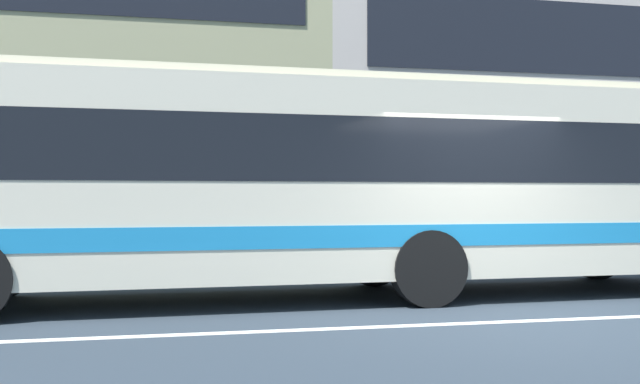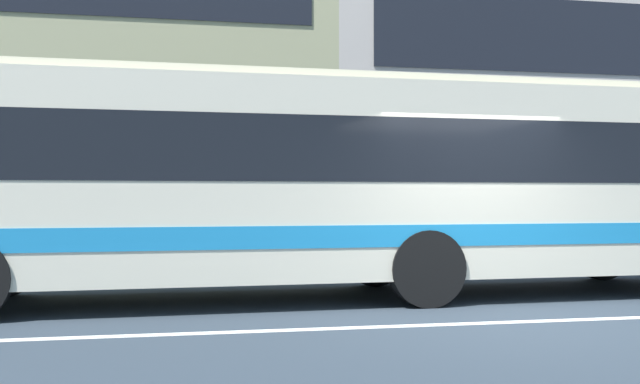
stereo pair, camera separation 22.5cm
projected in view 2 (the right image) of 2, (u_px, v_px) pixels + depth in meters
ground_plane at (516, 322)px, 8.38m from camera, size 160.00×160.00×0.00m
lane_centre_line at (516, 322)px, 8.38m from camera, size 60.00×0.16×0.01m
apartment_block_left at (10, 42)px, 22.07m from camera, size 18.01×9.86×12.11m
apartment_block_right at (627, 95)px, 26.08m from camera, size 23.19×9.86×10.06m
transit_bus at (349, 179)px, 10.50m from camera, size 11.68×2.89×3.06m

